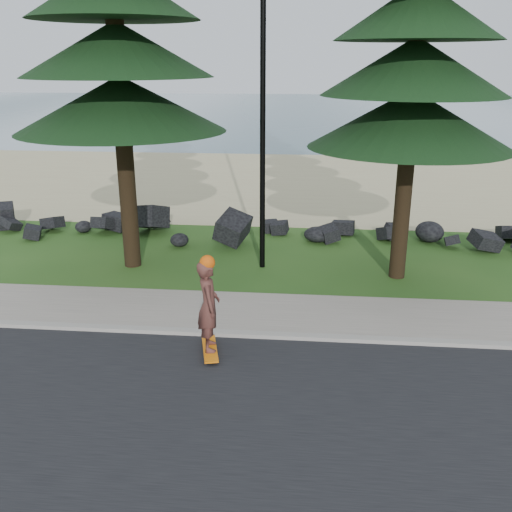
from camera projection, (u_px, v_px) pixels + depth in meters
The scene contains 9 objects.
ground at pixel (250, 318), 12.32m from camera, with size 160.00×160.00×0.00m, color #204616.
road at pixel (217, 453), 8.09m from camera, with size 160.00×7.00×0.02m, color black.
kerb at pixel (245, 335), 11.46m from camera, with size 160.00×0.20×0.10m, color gray.
sidewalk at pixel (251, 312), 12.50m from camera, with size 160.00×2.00×0.08m, color slate.
beach_sand at pixel (283, 181), 25.95m from camera, with size 160.00×15.00×0.01m, color tan.
ocean at pixel (300, 111), 60.27m from camera, with size 160.00×58.00×0.01m, color #345763.
seawall_boulders at pixel (269, 240), 17.59m from camera, with size 60.00×2.40×1.10m, color black, non-canonical shape.
lamp_post at pixel (263, 109), 13.97m from camera, with size 0.25×0.14×8.14m.
skateboarder at pixel (209, 306), 10.51m from camera, with size 0.56×1.08×1.96m.
Camera 1 is at (1.17, -11.14, 5.32)m, focal length 40.00 mm.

